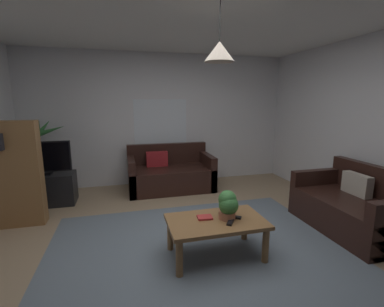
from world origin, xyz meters
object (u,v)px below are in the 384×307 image
Objects in this scene: coffee_table at (216,226)px; remote_on_table_1 at (234,217)px; tv at (42,158)px; pendant_lamp at (219,51)px; potted_palm_corner at (39,161)px; couch_under_window at (170,175)px; tv_stand at (45,189)px; book_on_table_0 at (205,217)px; couch_right_side at (353,209)px; potted_plant_on_table at (228,204)px; remote_on_table_0 at (231,222)px; bookshelf_corner at (11,174)px.

coffee_table is 0.21m from remote_on_table_1.
tv is 3.26m from pendant_lamp.
couch_under_window is at bearing -4.83° from potted_palm_corner.
coffee_table is 0.73× the size of potted_palm_corner.
potted_palm_corner is at bearing 110.18° from tv_stand.
pendant_lamp is (0.11, -0.06, 1.68)m from book_on_table_0.
pendant_lamp reaches higher than coffee_table.
coffee_table is 3.45m from potted_palm_corner.
couch_right_side reaches higher than potted_plant_on_table.
book_on_table_0 is 2.88m from tv.
pendant_lamp is at bearing -85.97° from couch_right_side.
potted_palm_corner is 2.60× the size of pendant_lamp.
couch_under_window is 5.11× the size of potted_plant_on_table.
couch_under_window is 2.15m from tv.
couch_under_window is 9.69× the size of remote_on_table_0.
bookshelf_corner is (-2.47, 1.36, 0.15)m from potted_plant_on_table.
couch_under_window is 2.37m from potted_plant_on_table.
couch_right_side is 8.67× the size of remote_on_table_1.
tv reaches higher than remote_on_table_1.
pendant_lamp reaches higher than tv.
tv reaches higher than couch_under_window.
book_on_table_0 is 0.52× the size of potted_plant_on_table.
tv is 0.61× the size of bookshelf_corner.
remote_on_table_0 is at bearing -43.65° from tv.
tv is (-2.15, 2.06, 0.43)m from coffee_table.
remote_on_table_0 is 0.18m from potted_plant_on_table.
tv is (-4.06, 1.93, 0.50)m from couch_right_side.
remote_on_table_0 is 2.88m from bookshelf_corner.
coffee_table is 6.55× the size of book_on_table_0.
potted_plant_on_table is at bearing -28.87° from bookshelf_corner.
tv is (0.00, -0.02, 0.52)m from tv_stand.
couch_right_side is 4.88m from potted_palm_corner.
potted_palm_corner is at bearing -99.29° from remote_on_table_1.
tv is (-2.28, 2.05, 0.20)m from potted_plant_on_table.
couch_right_side is 1.81m from potted_plant_on_table.
couch_right_side reaches higher than coffee_table.
potted_palm_corner reaches higher than couch_right_side.
couch_under_window is at bearing 129.52° from remote_on_table_0.
remote_on_table_0 is 3.15m from tv.
book_on_table_0 is at bearing 148.69° from coffee_table.
bookshelf_corner is 3.04m from pendant_lamp.
coffee_table is at bearing -47.59° from potted_palm_corner.
remote_on_table_0 is at bearing -82.45° from couch_right_side.
coffee_table is 2.73m from bookshelf_corner.
couch_right_side is at bearing 1.98° from book_on_table_0.
coffee_table is 1.75m from pendant_lamp.
book_on_table_0 is 2.60m from bookshelf_corner.
bookshelf_corner is at bearing -104.56° from tv_stand.
pendant_lamp is at bearing 180.00° from coffee_table.
book_on_table_0 is 2.88m from tv_stand.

